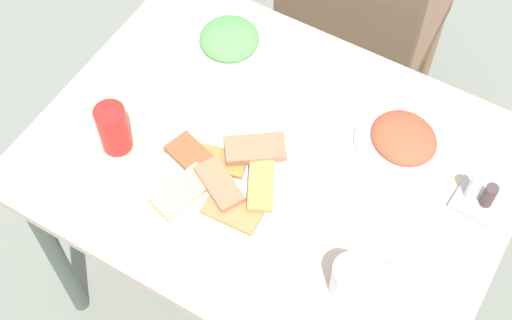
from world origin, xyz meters
name	(u,v)px	position (x,y,z in m)	size (l,w,h in m)	color
ground_plane	(268,288)	(0.00, 0.00, 0.00)	(6.00, 6.00, 0.00)	gray
dining_table	(272,180)	(0.00, 0.00, 0.62)	(1.02, 0.76, 0.71)	beige
dining_chair	(356,19)	(-0.09, 0.65, 0.51)	(0.44, 0.45, 0.90)	brown
pide_platter	(227,179)	(-0.05, -0.10, 0.73)	(0.31, 0.30, 0.04)	white
salad_plate_greens	(404,140)	(0.23, 0.18, 0.73)	(0.21, 0.21, 0.05)	white
salad_plate_rice	(229,40)	(-0.25, 0.23, 0.74)	(0.20, 0.20, 0.06)	white
soda_can	(113,129)	(-0.31, -0.14, 0.78)	(0.07, 0.07, 0.12)	red
drinking_glass	(350,280)	(0.27, -0.19, 0.76)	(0.07, 0.07, 0.09)	silver
paper_napkin	(364,226)	(0.24, -0.05, 0.72)	(0.12, 0.12, 0.00)	white
fork	(361,231)	(0.24, -0.07, 0.72)	(0.18, 0.01, 0.01)	silver
spoon	(368,218)	(0.24, -0.03, 0.72)	(0.17, 0.01, 0.01)	silver
condiment_caddy	(479,196)	(0.42, 0.12, 0.74)	(0.10, 0.10, 0.09)	#B2B2B7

